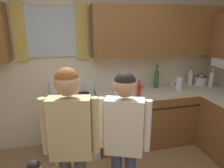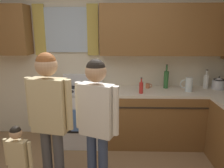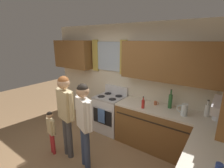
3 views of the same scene
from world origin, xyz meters
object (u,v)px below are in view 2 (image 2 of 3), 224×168
adult_holding_child (50,111)px  bottle_milk_white (206,81)px  stovetop_kettle (219,83)px  water_pitcher (189,84)px  bottle_wine_green (166,79)px  bottle_sauce_red (141,87)px  small_child (18,157)px  cup_terracotta (148,86)px  adult_in_plaid (97,115)px  stove_oven (81,115)px

adult_holding_child → bottle_milk_white: bearing=33.4°
stovetop_kettle → water_pitcher: (-0.54, -0.16, 0.02)m
bottle_wine_green → adult_holding_child: (-1.49, -1.41, -0.03)m
bottle_wine_green → water_pitcher: size_ratio=1.79×
bottle_sauce_red → small_child: (-1.36, -1.23, -0.42)m
bottle_wine_green → cup_terracotta: size_ratio=3.62×
bottle_sauce_red → adult_in_plaid: size_ratio=0.16×
adult_holding_child → adult_in_plaid: bearing=-1.3°
bottle_sauce_red → adult_in_plaid: bearing=-117.4°
bottle_sauce_red → water_pitcher: size_ratio=1.12×
water_pitcher → small_child: size_ratio=0.24×
stovetop_kettle → water_pitcher: 0.56m
bottle_sauce_red → adult_holding_child: bearing=-134.2°
stove_oven → adult_holding_child: bearing=-94.7°
small_child → cup_terracotta: bearing=45.8°
bottle_milk_white → small_child: (-2.45, -1.56, -0.45)m
bottle_milk_white → small_child: bearing=-147.5°
bottle_milk_white → stovetop_kettle: bottle_milk_white is taller
stove_oven → stovetop_kettle: bearing=3.0°
stove_oven → adult_in_plaid: adult_in_plaid is taller
small_child → bottle_milk_white: bearing=32.5°
bottle_milk_white → bottle_sauce_red: size_ratio=1.27×
small_child → adult_holding_child: bearing=25.8°
stove_oven → bottle_wine_green: 1.52m
bottle_wine_green → water_pitcher: 0.37m
water_pitcher → adult_in_plaid: size_ratio=0.14×
bottle_milk_white → stovetop_kettle: bearing=-11.9°
stovetop_kettle → adult_in_plaid: bearing=-143.1°
bottle_wine_green → stove_oven: bearing=-173.9°
stove_oven → bottle_wine_green: bottle_wine_green is taller
cup_terracotta → stovetop_kettle: stovetop_kettle is taller
water_pitcher → adult_holding_child: adult_holding_child is taller
bottle_sauce_red → adult_holding_child: size_ratio=0.15×
water_pitcher → bottle_wine_green: bearing=147.5°
adult_in_plaid → water_pitcher: bearing=43.0°
stovetop_kettle → adult_holding_child: size_ratio=0.17×
stovetop_kettle → adult_in_plaid: size_ratio=0.18×
bottle_milk_white → bottle_wine_green: bearing=-179.4°
bottle_sauce_red → small_child: size_ratio=0.27×
stove_oven → small_child: bearing=-106.2°
cup_terracotta → small_child: size_ratio=0.12×
water_pitcher → bottle_milk_white: bearing=30.5°
bottle_sauce_red → water_pitcher: 0.76m
small_child → stove_oven: bearing=73.8°
stovetop_kettle → stove_oven: bearing=-177.0°
bottle_milk_white → adult_in_plaid: 2.19m
stove_oven → adult_in_plaid: bearing=-73.2°
adult_holding_child → small_child: size_ratio=1.77×
adult_in_plaid → small_child: (-0.79, -0.14, -0.41)m
small_child → bottle_sauce_red: bearing=42.1°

